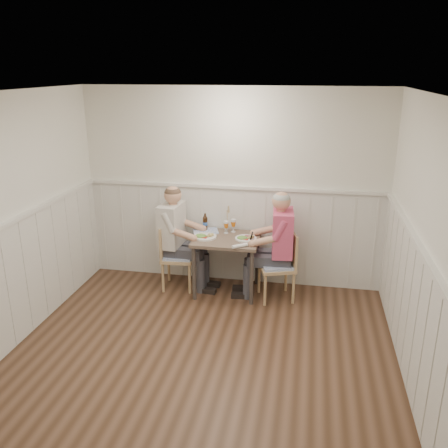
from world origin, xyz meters
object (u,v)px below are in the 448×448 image
Objects in this scene: beer_bottle at (205,223)px; grass_vase at (226,219)px; chair_left at (174,254)px; man_in_pink at (278,253)px; dining_table at (227,246)px; chair_right at (281,263)px; diner_cream at (175,245)px.

beer_bottle is 0.30m from grass_vase.
man_in_pink reaches higher than chair_left.
beer_bottle is at bearing 176.38° from grass_vase.
beer_bottle reaches higher than dining_table.
beer_bottle reaches higher than chair_left.
grass_vase is at bearing -3.62° from beer_bottle.
chair_right is 1.14m from beer_bottle.
chair_right is at bearing -21.12° from grass_vase.
man_in_pink is 1.07m from beer_bottle.
chair_left is 0.62× the size of man_in_pink.
chair_right is 0.12m from man_in_pink.
dining_table is 0.70m from diner_cream.
beer_bottle is (0.36, 0.20, 0.26)m from diner_cream.
grass_vase is (0.29, -0.02, 0.07)m from beer_bottle.
man_in_pink is 3.74× the size of grass_vase.
dining_table is 0.93× the size of chair_right.
chair_left is (-1.41, 0.06, -0.01)m from chair_right.
dining_table is at bearing -3.96° from diner_cream.
man_in_pink is at bearing 131.90° from chair_right.
chair_right reaches higher than dining_table.
man_in_pink is at bearing -0.84° from chair_left.
chair_left is 0.12m from diner_cream.
grass_vase is (-0.71, 0.24, 0.33)m from man_in_pink.
diner_cream reaches higher than chair_left.
man_in_pink is 1.36m from diner_cream.
dining_table is at bearing -78.37° from grass_vase.
man_in_pink reaches higher than chair_right.
dining_table is 2.19× the size of grass_vase.
dining_table is at bearing -36.64° from beer_bottle.
diner_cream is at bearing 175.80° from chair_right.
chair_left reaches higher than dining_table.
man_in_pink is (0.66, -0.01, -0.05)m from dining_table.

